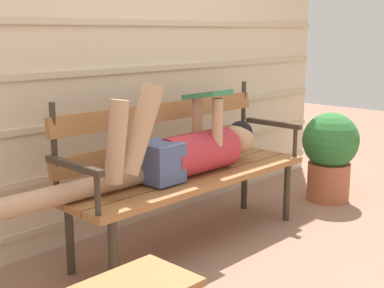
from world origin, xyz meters
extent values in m
plane|color=#936B56|center=(0.00, 0.00, 0.00)|extent=(12.00, 12.00, 0.00)
cube|color=beige|center=(0.00, 0.66, 1.30)|extent=(4.06, 0.06, 2.60)
cube|color=#C1AD8E|center=(0.00, 0.63, 0.14)|extent=(4.06, 0.02, 0.04)
cube|color=#C1AD8E|center=(0.00, 0.63, 0.43)|extent=(4.06, 0.02, 0.04)
cube|color=#C1AD8E|center=(0.00, 0.63, 0.72)|extent=(4.06, 0.02, 0.04)
cube|color=#C1AD8E|center=(0.00, 0.63, 1.01)|extent=(4.06, 0.02, 0.04)
cube|color=#C1AD8E|center=(0.00, 0.63, 1.30)|extent=(4.06, 0.02, 0.04)
cube|color=#9E6638|center=(0.00, -0.04, 0.41)|extent=(1.65, 0.14, 0.04)
cube|color=#9E6638|center=(0.00, 0.11, 0.41)|extent=(1.65, 0.14, 0.04)
cube|color=#9E6638|center=(0.00, 0.26, 0.41)|extent=(1.65, 0.14, 0.04)
cube|color=#9E6638|center=(0.00, 0.34, 0.56)|extent=(1.59, 0.05, 0.11)
cube|color=#9E6638|center=(0.00, 0.34, 0.77)|extent=(1.59, 0.05, 0.11)
cylinder|color=#382D23|center=(-0.76, 0.34, 0.67)|extent=(0.03, 0.03, 0.47)
cylinder|color=#382D23|center=(0.76, 0.34, 0.67)|extent=(0.03, 0.03, 0.47)
cylinder|color=#382D23|center=(-0.73, -0.07, 0.20)|extent=(0.04, 0.04, 0.39)
cylinder|color=#382D23|center=(0.73, -0.07, 0.20)|extent=(0.04, 0.04, 0.39)
cylinder|color=#382D23|center=(-0.73, 0.29, 0.20)|extent=(0.04, 0.04, 0.39)
cylinder|color=#382D23|center=(0.73, 0.29, 0.20)|extent=(0.04, 0.04, 0.39)
cube|color=#382D23|center=(-0.80, 0.11, 0.63)|extent=(0.04, 0.44, 0.03)
cylinder|color=#382D23|center=(-0.80, -0.07, 0.53)|extent=(0.03, 0.03, 0.20)
cube|color=#382D23|center=(0.80, 0.11, 0.63)|extent=(0.04, 0.44, 0.03)
cylinder|color=#382D23|center=(0.80, -0.07, 0.53)|extent=(0.03, 0.03, 0.20)
cylinder|color=#B72D38|center=(0.05, 0.11, 0.55)|extent=(0.50, 0.24, 0.24)
cube|color=#475684|center=(-0.26, 0.11, 0.55)|extent=(0.20, 0.23, 0.22)
sphere|color=tan|center=(0.42, 0.11, 0.58)|extent=(0.19, 0.19, 0.19)
sphere|color=black|center=(0.44, 0.11, 0.61)|extent=(0.16, 0.16, 0.16)
cylinder|color=tan|center=(-0.43, 0.05, 0.76)|extent=(0.29, 0.11, 0.47)
cylinder|color=tan|center=(-0.59, 0.05, 0.72)|extent=(0.15, 0.09, 0.42)
cylinder|color=tan|center=(-0.75, 0.17, 0.48)|extent=(0.83, 0.10, 0.10)
cylinder|color=tan|center=(0.13, 0.03, 0.71)|extent=(0.06, 0.06, 0.32)
cylinder|color=tan|center=(0.13, 0.19, 0.71)|extent=(0.06, 0.06, 0.32)
cube|color=#337A4C|center=(0.13, 0.11, 0.88)|extent=(0.18, 0.25, 0.07)
cube|color=#9E6638|center=(-1.04, -0.62, 0.36)|extent=(0.40, 0.30, 0.03)
cylinder|color=#AD5B3D|center=(1.32, -0.04, 0.14)|extent=(0.31, 0.31, 0.28)
sphere|color=#2D7033|center=(1.32, -0.04, 0.46)|extent=(0.42, 0.42, 0.42)
camera|label=1|loc=(-2.14, -1.94, 1.24)|focal=49.41mm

